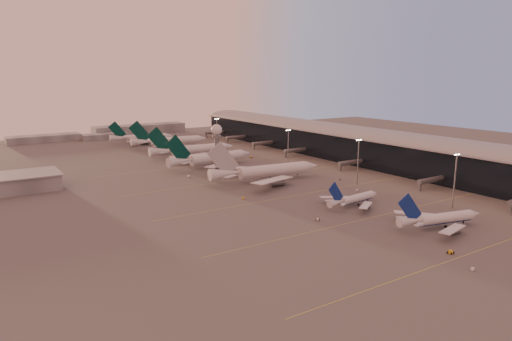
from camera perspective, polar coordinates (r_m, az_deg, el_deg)
ground at (r=176.23m, az=12.64°, el=-7.55°), size 700.00×700.00×0.00m
taxiway_markings at (r=234.94m, az=8.04°, el=-2.48°), size 180.00×185.25×0.02m
terminal at (r=324.07m, az=12.24°, el=3.21°), size 57.00×362.00×23.04m
radar_tower at (r=268.90m, az=-4.93°, el=3.96°), size 6.40×6.40×31.10m
mast_a at (r=216.79m, az=23.62°, el=-0.85°), size 3.60×0.56×25.00m
mast_b at (r=248.21m, az=12.64°, el=1.36°), size 3.60×0.56×25.00m
mast_c at (r=285.66m, az=4.04°, el=2.97°), size 3.60×0.56×25.00m
mast_d at (r=359.89m, az=-4.90°, el=4.80°), size 3.60×0.56×25.00m
distant_horizon at (r=460.16m, az=-17.37°, el=4.60°), size 165.00×37.50×9.00m
narrowbody_near at (r=189.47m, az=22.01°, el=-5.79°), size 38.51×30.39×15.27m
narrowbody_mid at (r=209.55m, az=12.16°, el=-3.64°), size 33.67×26.76×13.17m
widebody_white at (r=252.26m, az=1.35°, el=-0.41°), size 67.79×54.04×23.88m
greentail_a at (r=292.59m, az=-5.56°, el=1.24°), size 63.36×50.89×23.06m
greentail_b at (r=328.25m, az=-7.85°, el=2.35°), size 64.60×52.09×23.45m
greentail_c at (r=375.72m, az=-10.67°, el=3.44°), size 63.46×50.99×23.08m
greentail_d at (r=407.88m, az=-14.04°, el=3.86°), size 54.01×43.33×19.69m
gsv_truck_a at (r=154.61m, az=25.52°, el=-10.87°), size 5.14×2.57×1.98m
gsv_tug_near at (r=165.22m, az=23.15°, el=-9.38°), size 2.49×3.94×1.09m
gsv_catering_a at (r=220.11m, az=29.27°, el=-4.39°), size 4.99×3.97×3.76m
gsv_tug_mid at (r=186.65m, az=7.71°, el=-6.11°), size 3.71×3.71×0.94m
gsv_truck_b at (r=235.90m, az=12.62°, el=-2.30°), size 5.87×2.36×2.34m
gsv_truck_c at (r=216.49m, az=-1.60°, el=-3.31°), size 4.46×5.44×2.13m
gsv_catering_b at (r=259.06m, az=10.48°, el=-0.80°), size 4.59×2.32×3.70m
gsv_truck_d at (r=265.08m, az=-8.43°, el=-0.57°), size 3.25×6.37×2.45m
gsv_tug_hangar at (r=323.35m, az=-0.57°, el=1.67°), size 4.30×3.92×1.06m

